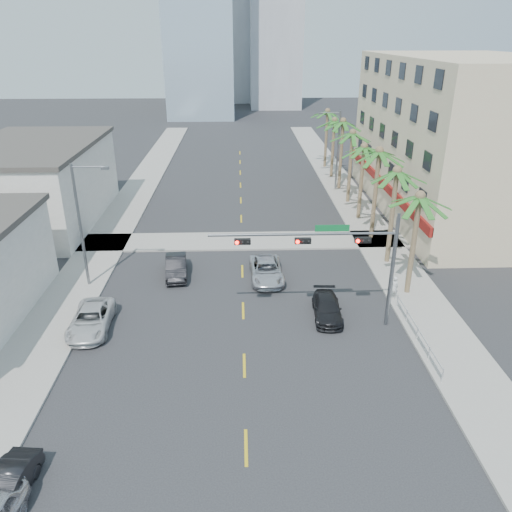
{
  "coord_description": "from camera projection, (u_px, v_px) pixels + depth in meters",
  "views": [
    {
      "loc": [
        -0.13,
        -18.76,
        16.82
      ],
      "look_at": [
        0.89,
        11.04,
        3.5
      ],
      "focal_mm": 35.0,
      "sensor_mm": 36.0,
      "label": 1
    }
  ],
  "objects": [
    {
      "name": "traffic_signal_mast",
      "position": [
        341.0,
        252.0,
        29.35
      ],
      "size": [
        11.12,
        0.54,
        7.2
      ],
      "color": "slate",
      "rests_on": "ground"
    },
    {
      "name": "tower_far_center",
      "position": [
        226.0,
        16.0,
        129.39
      ],
      "size": [
        16.0,
        16.0,
        42.0
      ],
      "primitive_type": "cube",
      "color": "#ADADB2",
      "rests_on": "ground"
    },
    {
      "name": "streetlight_left",
      "position": [
        82.0,
        220.0,
        34.35
      ],
      "size": [
        2.55,
        0.25,
        9.0
      ],
      "color": "slate",
      "rests_on": "ground"
    },
    {
      "name": "palm_tree_2",
      "position": [
        379.0,
        152.0,
        41.61
      ],
      "size": [
        4.8,
        4.8,
        8.52
      ],
      "color": "brown",
      "rests_on": "ground"
    },
    {
      "name": "streetlight_right",
      "position": [
        336.0,
        146.0,
        56.94
      ],
      "size": [
        2.55,
        0.25,
        9.0
      ],
      "color": "slate",
      "rests_on": "ground"
    },
    {
      "name": "car_lane_right",
      "position": [
        327.0,
        308.0,
        32.15
      ],
      "size": [
        1.97,
        4.37,
        1.24
      ],
      "primitive_type": "imported",
      "rotation": [
        0.0,
        0.0,
        -0.05
      ],
      "color": "black",
      "rests_on": "ground"
    },
    {
      "name": "guardrail",
      "position": [
        418.0,
        332.0,
        29.5
      ],
      "size": [
        0.08,
        8.08,
        1.0
      ],
      "color": "silver",
      "rests_on": "ground"
    },
    {
      "name": "pedestrian",
      "position": [
        394.0,
        288.0,
        33.98
      ],
      "size": [
        0.63,
        0.43,
        1.69
      ],
      "primitive_type": "imported",
      "rotation": [
        0.0,
        0.0,
        3.18
      ],
      "color": "silver",
      "rests_on": "sidewalk_right"
    },
    {
      "name": "palm_tree_0",
      "position": [
        420.0,
        197.0,
        32.41
      ],
      "size": [
        4.8,
        4.8,
        7.8
      ],
      "color": "brown",
      "rests_on": "ground"
    },
    {
      "name": "sidewalk_right",
      "position": [
        382.0,
        248.0,
        42.58
      ],
      "size": [
        4.0,
        120.0,
        0.15
      ],
      "primitive_type": "cube",
      "color": "gray",
      "rests_on": "ground"
    },
    {
      "name": "car_parked_mid",
      "position": [
        6.0,
        488.0,
        19.44
      ],
      "size": [
        1.68,
        3.89,
        1.24
      ],
      "primitive_type": "imported",
      "rotation": [
        0.0,
        0.0,
        -0.1
      ],
      "color": "black",
      "rests_on": "ground"
    },
    {
      "name": "sidewalk_cross",
      "position": [
        242.0,
        241.0,
        44.03
      ],
      "size": [
        80.0,
        4.0,
        0.15
      ],
      "primitive_type": "cube",
      "color": "gray",
      "rests_on": "ground"
    },
    {
      "name": "sidewalk_left",
      "position": [
        99.0,
        252.0,
        41.82
      ],
      "size": [
        4.0,
        120.0,
        0.15
      ],
      "primitive_type": "cube",
      "color": "gray",
      "rests_on": "ground"
    },
    {
      "name": "car_lane_center",
      "position": [
        266.0,
        270.0,
        37.12
      ],
      "size": [
        2.53,
        5.19,
        1.42
      ],
      "primitive_type": "imported",
      "rotation": [
        0.0,
        0.0,
        0.03
      ],
      "color": "silver",
      "rests_on": "ground"
    },
    {
      "name": "palm_tree_3",
      "position": [
        364.0,
        147.0,
        46.64
      ],
      "size": [
        4.8,
        4.8,
        7.8
      ],
      "color": "brown",
      "rests_on": "ground"
    },
    {
      "name": "building_right",
      "position": [
        464.0,
        137.0,
        48.99
      ],
      "size": [
        15.25,
        28.0,
        15.0
      ],
      "color": "beige",
      "rests_on": "ground"
    },
    {
      "name": "palm_tree_6",
      "position": [
        334.0,
        121.0,
        60.88
      ],
      "size": [
        4.8,
        4.8,
        7.8
      ],
      "color": "brown",
      "rests_on": "ground"
    },
    {
      "name": "ground",
      "position": [
        245.0,
        416.0,
        23.98
      ],
      "size": [
        260.0,
        260.0,
        0.0
      ],
      "primitive_type": "plane",
      "color": "#262628",
      "rests_on": "ground"
    },
    {
      "name": "building_left_far",
      "position": [
        36.0,
        186.0,
        47.45
      ],
      "size": [
        11.0,
        18.0,
        7.2
      ],
      "primitive_type": "cube",
      "color": "beige",
      "rests_on": "ground"
    },
    {
      "name": "palm_tree_7",
      "position": [
        328.0,
        112.0,
        65.48
      ],
      "size": [
        4.8,
        4.8,
        8.16
      ],
      "color": "brown",
      "rests_on": "ground"
    },
    {
      "name": "palm_tree_5",
      "position": [
        343.0,
        122.0,
        55.85
      ],
      "size": [
        4.8,
        4.8,
        8.52
      ],
      "color": "brown",
      "rests_on": "ground"
    },
    {
      "name": "car_parked_far",
      "position": [
        91.0,
        320.0,
        30.74
      ],
      "size": [
        2.52,
        5.1,
        1.39
      ],
      "primitive_type": "imported",
      "rotation": [
        0.0,
        0.0,
        0.04
      ],
      "color": "silver",
      "rests_on": "ground"
    },
    {
      "name": "palm_tree_1",
      "position": [
        397.0,
        172.0,
        37.01
      ],
      "size": [
        4.8,
        4.8,
        8.16
      ],
      "color": "brown",
      "rests_on": "ground"
    },
    {
      "name": "palm_tree_4",
      "position": [
        353.0,
        134.0,
        51.24
      ],
      "size": [
        4.8,
        4.8,
        8.16
      ],
      "color": "brown",
      "rests_on": "ground"
    },
    {
      "name": "car_lane_left",
      "position": [
        176.0,
        267.0,
        37.65
      ],
      "size": [
        1.99,
        4.52,
        1.44
      ],
      "primitive_type": "imported",
      "rotation": [
        0.0,
        0.0,
        0.11
      ],
      "color": "black",
      "rests_on": "ground"
    }
  ]
}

